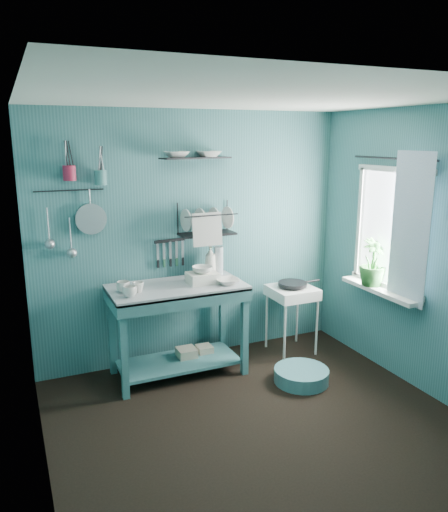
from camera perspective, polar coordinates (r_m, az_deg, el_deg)
name	(u,v)px	position (r m, az deg, el deg)	size (l,w,h in m)	color
floor	(261,426)	(4.20, 4.29, -18.79)	(3.20, 3.20, 0.00)	black
ceiling	(268,97)	(3.56, 5.03, 17.62)	(3.20, 3.20, 0.00)	silver
wall_back	(193,238)	(5.02, -3.52, 2.08)	(3.20, 3.20, 0.00)	#34676A
wall_front	(416,353)	(2.55, 21.12, -10.29)	(3.20, 3.20, 0.00)	#34676A
wall_left	(33,303)	(3.27, -20.95, -5.03)	(3.00, 3.00, 0.00)	#34676A
wall_right	(428,254)	(4.65, 22.26, 0.17)	(3.00, 3.00, 0.00)	#34676A
work_counter	(178,330)	(4.82, -5.29, -8.44)	(1.26, 0.63, 0.89)	#346B6D
mug_left	(130,291)	(4.39, -10.72, -4.00)	(0.12, 0.12, 0.10)	silver
mug_mid	(138,287)	(4.50, -9.77, -3.53)	(0.10, 0.10, 0.09)	silver
mug_right	(123,287)	(4.53, -11.43, -3.47)	(0.12, 0.12, 0.10)	silver
wash_tub	(203,278)	(4.72, -2.46, -2.51)	(0.28, 0.22, 0.10)	silver
tub_bowl	(202,270)	(4.70, -2.47, -1.56)	(0.20, 0.20, 0.06)	silver
soap_bottle	(210,261)	(4.95, -1.58, -0.54)	(0.12, 0.12, 0.30)	silver
water_bottle	(219,260)	(5.01, -0.60, -0.49)	(0.09, 0.09, 0.28)	#ACB7BF
counter_bowl	(227,281)	(4.69, 0.40, -2.91)	(0.22, 0.22, 0.05)	silver
hotplate_stand	(291,319)	(5.37, 7.70, -7.19)	(0.44, 0.44, 0.71)	white
frying_pan	(292,284)	(5.25, 7.83, -3.17)	(0.30, 0.30, 0.04)	black
knife_strip	(170,241)	(4.91, -6.22, 1.77)	(0.32, 0.02, 0.03)	black
dish_rack	(207,219)	(4.90, -1.95, 4.27)	(0.55, 0.24, 0.32)	black
upper_shelf	(196,158)	(4.83, -3.24, 11.12)	(0.70, 0.18, 0.01)	black
shelf_bowl_left	(176,154)	(4.77, -5.45, 11.51)	(0.23, 0.23, 0.06)	silver
shelf_bowl_right	(209,160)	(4.88, -1.73, 10.88)	(0.23, 0.23, 0.06)	silver
utensil_cup_magenta	(69,173)	(4.58, -17.26, 9.05)	(0.11, 0.11, 0.13)	#A41E3A
utensil_cup_teal	(101,178)	(4.62, -13.93, 8.70)	(0.11, 0.11, 0.13)	#387574
colander	(91,219)	(4.68, -14.95, 4.10)	(0.28, 0.28, 0.03)	#B0B2B9
ladle_outer	(48,225)	(4.65, -19.47, 3.38)	(0.01, 0.01, 0.30)	#B0B2B9
ladle_inner	(70,234)	(4.69, -17.16, 2.40)	(0.01, 0.01, 0.30)	#B0B2B9
hook_rail	(69,190)	(4.64, -17.28, 7.17)	(0.01, 0.01, 0.60)	black
window_glass	(391,229)	(4.93, 18.56, 2.95)	(1.10, 1.10, 0.00)	white
windowsill	(379,290)	(5.00, 17.34, -3.76)	(0.16, 0.95, 0.04)	white
curtain	(410,229)	(4.66, 20.47, 2.86)	(1.35, 1.35, 0.00)	white
curtain_rod	(393,158)	(4.83, 18.74, 10.52)	(0.02, 0.02, 1.05)	black
potted_plant	(373,262)	(5.02, 16.65, -0.70)	(0.26, 0.26, 0.46)	#296629
storage_tin_large	(187,359)	(5.03, -4.29, -11.64)	(0.18, 0.18, 0.22)	gray
storage_tin_small	(204,355)	(5.12, -2.25, -11.25)	(0.15, 0.15, 0.20)	gray
floor_basin	(301,375)	(4.85, 8.83, -13.34)	(0.51, 0.51, 0.13)	teal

